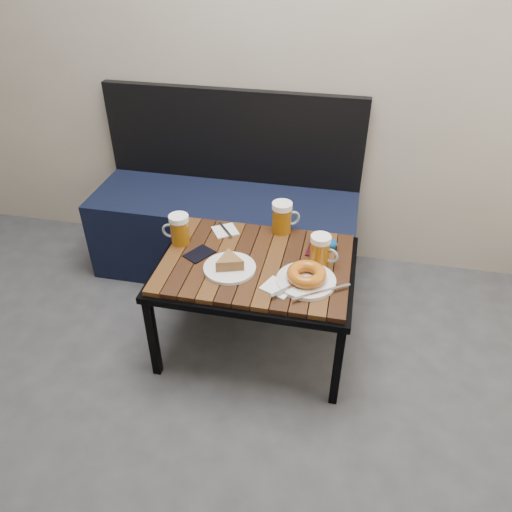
% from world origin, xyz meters
% --- Properties ---
extents(bench, '(1.40, 0.50, 0.95)m').
position_xyz_m(bench, '(-0.10, 1.76, 0.27)').
color(bench, black).
rests_on(bench, ground).
extents(cafe_table, '(0.84, 0.62, 0.47)m').
position_xyz_m(cafe_table, '(0.19, 1.19, 0.43)').
color(cafe_table, black).
rests_on(cafe_table, ground).
extents(beer_mug_left, '(0.13, 0.09, 0.14)m').
position_xyz_m(beer_mug_left, '(-0.17, 1.26, 0.54)').
color(beer_mug_left, '#8E510B').
rests_on(beer_mug_left, cafe_table).
extents(beer_mug_centre, '(0.14, 0.12, 0.15)m').
position_xyz_m(beer_mug_centre, '(0.26, 1.45, 0.55)').
color(beer_mug_centre, '#8E510B').
rests_on(beer_mug_centre, cafe_table).
extents(beer_mug_right, '(0.13, 0.10, 0.14)m').
position_xyz_m(beer_mug_right, '(0.46, 1.23, 0.54)').
color(beer_mug_right, '#8E510B').
rests_on(beer_mug_right, cafe_table).
extents(plate_pie, '(0.22, 0.22, 0.06)m').
position_xyz_m(plate_pie, '(0.10, 1.11, 0.50)').
color(plate_pie, white).
rests_on(plate_pie, cafe_table).
extents(plate_bagel, '(0.30, 0.26, 0.07)m').
position_xyz_m(plate_bagel, '(0.42, 1.09, 0.50)').
color(plate_bagel, white).
rests_on(plate_bagel, cafe_table).
extents(napkin_left, '(0.14, 0.14, 0.01)m').
position_xyz_m(napkin_left, '(0.00, 1.39, 0.48)').
color(napkin_left, white).
rests_on(napkin_left, cafe_table).
extents(napkin_right, '(0.15, 0.14, 0.01)m').
position_xyz_m(napkin_right, '(0.32, 1.03, 0.48)').
color(napkin_right, white).
rests_on(napkin_right, cafe_table).
extents(passport_navy, '(0.13, 0.15, 0.01)m').
position_xyz_m(passport_navy, '(-0.06, 1.19, 0.47)').
color(passport_navy, black).
rests_on(passport_navy, cafe_table).
extents(passport_burgundy, '(0.10, 0.13, 0.01)m').
position_xyz_m(passport_burgundy, '(0.44, 1.33, 0.47)').
color(passport_burgundy, black).
rests_on(passport_burgundy, cafe_table).
extents(knit_pouch, '(0.14, 0.11, 0.05)m').
position_xyz_m(knit_pouch, '(0.47, 1.36, 0.50)').
color(knit_pouch, navy).
rests_on(knit_pouch, cafe_table).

